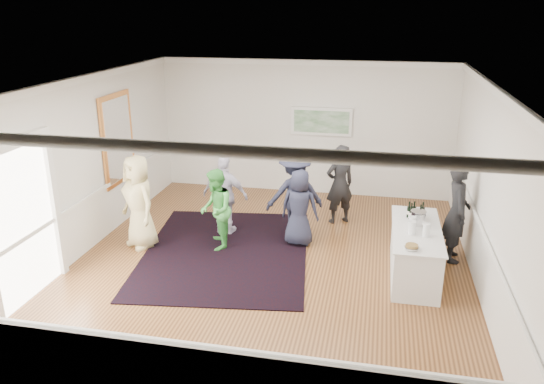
% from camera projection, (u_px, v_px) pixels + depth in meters
% --- Properties ---
extents(floor, '(8.00, 8.00, 0.00)m').
position_uv_depth(floor, '(271.00, 262.00, 9.52)').
color(floor, brown).
rests_on(floor, ground).
extents(ceiling, '(7.00, 8.00, 0.02)m').
position_uv_depth(ceiling, '(271.00, 83.00, 8.46)').
color(ceiling, white).
rests_on(ceiling, wall_back).
extents(wall_left, '(0.02, 8.00, 3.20)m').
position_uv_depth(wall_left, '(83.00, 166.00, 9.66)').
color(wall_left, white).
rests_on(wall_left, floor).
extents(wall_right, '(0.02, 8.00, 3.20)m').
position_uv_depth(wall_right, '(488.00, 192.00, 8.32)').
color(wall_right, white).
rests_on(wall_right, floor).
extents(wall_back, '(7.00, 0.02, 3.20)m').
position_uv_depth(wall_back, '(305.00, 128.00, 12.69)').
color(wall_back, white).
rests_on(wall_back, floor).
extents(wall_front, '(7.00, 0.02, 3.20)m').
position_uv_depth(wall_front, '(189.00, 298.00, 5.30)').
color(wall_front, white).
rests_on(wall_front, floor).
extents(wainscoting, '(7.00, 8.00, 1.00)m').
position_uv_depth(wainscoting, '(271.00, 237.00, 9.36)').
color(wainscoting, white).
rests_on(wainscoting, floor).
extents(mirror, '(0.05, 1.25, 1.85)m').
position_uv_depth(mirror, '(118.00, 139.00, 10.78)').
color(mirror, '#EC9245').
rests_on(mirror, wall_left).
extents(doorway, '(0.10, 1.78, 2.56)m').
position_uv_depth(doorway, '(21.00, 213.00, 7.95)').
color(doorway, white).
rests_on(doorway, wall_left).
extents(landscape_painting, '(1.44, 0.06, 0.66)m').
position_uv_depth(landscape_painting, '(321.00, 122.00, 12.50)').
color(landscape_painting, white).
rests_on(landscape_painting, wall_back).
extents(area_rug, '(3.47, 4.27, 0.02)m').
position_uv_depth(area_rug, '(226.00, 252.00, 9.92)').
color(area_rug, black).
rests_on(area_rug, floor).
extents(serving_table, '(0.80, 2.10, 0.85)m').
position_uv_depth(serving_table, '(415.00, 252.00, 8.97)').
color(serving_table, silver).
rests_on(serving_table, floor).
extents(bartender, '(0.45, 0.67, 1.82)m').
position_uv_depth(bartender, '(457.00, 212.00, 9.37)').
color(bartender, black).
rests_on(bartender, floor).
extents(guest_tan, '(1.05, 0.98, 1.80)m').
position_uv_depth(guest_tan, '(139.00, 202.00, 9.91)').
color(guest_tan, '#CFBE81').
rests_on(guest_tan, floor).
extents(guest_green, '(0.77, 0.88, 1.54)m').
position_uv_depth(guest_green, '(216.00, 210.00, 9.88)').
color(guest_green, green).
rests_on(guest_green, floor).
extents(guest_lilac, '(0.98, 0.50, 1.61)m').
position_uv_depth(guest_lilac, '(225.00, 196.00, 10.51)').
color(guest_lilac, silver).
rests_on(guest_lilac, floor).
extents(guest_dark_a, '(1.29, 1.02, 1.75)m').
position_uv_depth(guest_dark_a, '(295.00, 194.00, 10.38)').
color(guest_dark_a, '#1F2235').
rests_on(guest_dark_a, floor).
extents(guest_dark_b, '(0.74, 0.67, 1.69)m').
position_uv_depth(guest_dark_b, '(340.00, 184.00, 11.04)').
color(guest_dark_b, black).
rests_on(guest_dark_b, floor).
extents(guest_navy, '(0.77, 0.54, 1.49)m').
position_uv_depth(guest_navy, '(299.00, 208.00, 10.05)').
color(guest_navy, '#1F2235').
rests_on(guest_navy, floor).
extents(wine_bottles, '(0.30, 0.21, 0.31)m').
position_uv_depth(wine_bottles, '(416.00, 210.00, 9.21)').
color(wine_bottles, black).
rests_on(wine_bottles, serving_table).
extents(juice_pitchers, '(0.33, 0.37, 0.24)m').
position_uv_depth(juice_pitchers, '(417.00, 226.00, 8.62)').
color(juice_pitchers, '#87B440').
rests_on(juice_pitchers, serving_table).
extents(ice_bucket, '(0.26, 0.26, 0.24)m').
position_uv_depth(ice_bucket, '(418.00, 218.00, 8.97)').
color(ice_bucket, silver).
rests_on(ice_bucket, serving_table).
extents(nut_bowl, '(0.23, 0.23, 0.08)m').
position_uv_depth(nut_bowl, '(412.00, 247.00, 8.07)').
color(nut_bowl, white).
rests_on(nut_bowl, serving_table).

